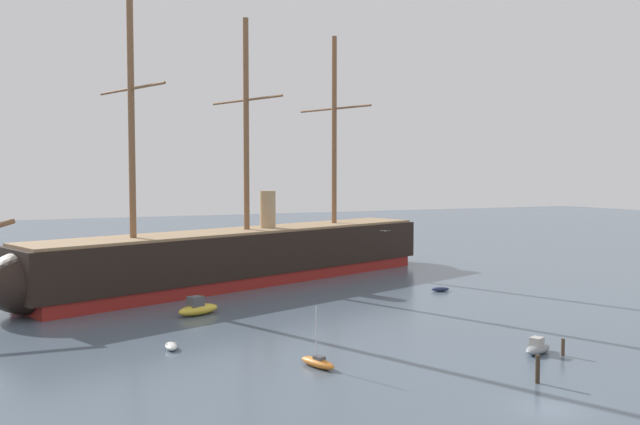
{
  "coord_description": "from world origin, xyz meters",
  "views": [
    {
      "loc": [
        -29.85,
        -31.05,
        14.59
      ],
      "look_at": [
        0.34,
        34.93,
        10.39
      ],
      "focal_mm": 37.46,
      "sensor_mm": 36.0,
      "label": 1
    }
  ],
  "objects_px": {
    "sailboat_foreground_left": "(318,362)",
    "dinghy_distant_centre": "(247,267)",
    "dinghy_alongside_stern": "(440,289)",
    "dinghy_mid_left": "(171,346)",
    "motorboat_far_left": "(36,290)",
    "seagull_in_flight": "(385,231)",
    "motorboat_foreground_right": "(538,348)",
    "motorboat_alongside_bow": "(198,308)",
    "mooring_piling_left_pair": "(538,369)",
    "mooring_piling_nearest": "(563,347)",
    "tall_ship": "(247,255)"
  },
  "relations": [
    {
      "from": "sailboat_foreground_left",
      "to": "dinghy_alongside_stern",
      "type": "height_order",
      "value": "sailboat_foreground_left"
    },
    {
      "from": "dinghy_mid_left",
      "to": "seagull_in_flight",
      "type": "bearing_deg",
      "value": 17.8
    },
    {
      "from": "motorboat_foreground_right",
      "to": "dinghy_mid_left",
      "type": "relative_size",
      "value": 1.54
    },
    {
      "from": "sailboat_foreground_left",
      "to": "motorboat_far_left",
      "type": "bearing_deg",
      "value": 113.51
    },
    {
      "from": "motorboat_alongside_bow",
      "to": "tall_ship",
      "type": "bearing_deg",
      "value": 57.16
    },
    {
      "from": "dinghy_mid_left",
      "to": "mooring_piling_nearest",
      "type": "height_order",
      "value": "mooring_piling_nearest"
    },
    {
      "from": "dinghy_distant_centre",
      "to": "dinghy_alongside_stern",
      "type": "bearing_deg",
      "value": -60.86
    },
    {
      "from": "motorboat_alongside_bow",
      "to": "mooring_piling_nearest",
      "type": "bearing_deg",
      "value": -50.42
    },
    {
      "from": "sailboat_foreground_left",
      "to": "dinghy_distant_centre",
      "type": "xyz_separation_m",
      "value": [
        11.57,
        51.63,
        -0.1
      ]
    },
    {
      "from": "mooring_piling_nearest",
      "to": "motorboat_foreground_right",
      "type": "bearing_deg",
      "value": 134.74
    },
    {
      "from": "sailboat_foreground_left",
      "to": "seagull_in_flight",
      "type": "distance_m",
      "value": 25.39
    },
    {
      "from": "sailboat_foreground_left",
      "to": "mooring_piling_nearest",
      "type": "xyz_separation_m",
      "value": [
        19.2,
        -5.32,
        0.31
      ]
    },
    {
      "from": "motorboat_far_left",
      "to": "mooring_piling_nearest",
      "type": "height_order",
      "value": "motorboat_far_left"
    },
    {
      "from": "tall_ship",
      "to": "dinghy_mid_left",
      "type": "height_order",
      "value": "tall_ship"
    },
    {
      "from": "motorboat_foreground_right",
      "to": "mooring_piling_left_pair",
      "type": "height_order",
      "value": "mooring_piling_left_pair"
    },
    {
      "from": "motorboat_foreground_right",
      "to": "dinghy_distant_centre",
      "type": "bearing_deg",
      "value": 96.45
    },
    {
      "from": "motorboat_foreground_right",
      "to": "mooring_piling_nearest",
      "type": "height_order",
      "value": "mooring_piling_nearest"
    },
    {
      "from": "dinghy_mid_left",
      "to": "motorboat_alongside_bow",
      "type": "xyz_separation_m",
      "value": [
        5.42,
        12.47,
        0.43
      ]
    },
    {
      "from": "tall_ship",
      "to": "motorboat_far_left",
      "type": "relative_size",
      "value": 18.21
    },
    {
      "from": "dinghy_distant_centre",
      "to": "mooring_piling_left_pair",
      "type": "relative_size",
      "value": 1.21
    },
    {
      "from": "sailboat_foreground_left",
      "to": "motorboat_alongside_bow",
      "type": "relative_size",
      "value": 0.91
    },
    {
      "from": "dinghy_mid_left",
      "to": "motorboat_far_left",
      "type": "bearing_deg",
      "value": 106.16
    },
    {
      "from": "motorboat_foreground_right",
      "to": "seagull_in_flight",
      "type": "xyz_separation_m",
      "value": [
        -1.65,
        21.8,
        7.9
      ]
    },
    {
      "from": "tall_ship",
      "to": "motorboat_foreground_right",
      "type": "bearing_deg",
      "value": -76.47
    },
    {
      "from": "tall_ship",
      "to": "mooring_piling_nearest",
      "type": "height_order",
      "value": "tall_ship"
    },
    {
      "from": "mooring_piling_nearest",
      "to": "mooring_piling_left_pair",
      "type": "relative_size",
      "value": 0.7
    },
    {
      "from": "dinghy_mid_left",
      "to": "mooring_piling_left_pair",
      "type": "relative_size",
      "value": 1.15
    },
    {
      "from": "motorboat_foreground_right",
      "to": "mooring_piling_left_pair",
      "type": "xyz_separation_m",
      "value": [
        -5.49,
        -5.95,
        0.51
      ]
    },
    {
      "from": "dinghy_distant_centre",
      "to": "mooring_piling_left_pair",
      "type": "height_order",
      "value": "mooring_piling_left_pair"
    },
    {
      "from": "motorboat_foreground_right",
      "to": "mooring_piling_nearest",
      "type": "xyz_separation_m",
      "value": [
        1.36,
        -1.37,
        0.22
      ]
    },
    {
      "from": "motorboat_far_left",
      "to": "seagull_in_flight",
      "type": "xyz_separation_m",
      "value": [
        34.65,
        -24.57,
        7.86
      ]
    },
    {
      "from": "sailboat_foreground_left",
      "to": "motorboat_foreground_right",
      "type": "relative_size",
      "value": 1.3
    },
    {
      "from": "tall_ship",
      "to": "dinghy_alongside_stern",
      "type": "distance_m",
      "value": 25.74
    },
    {
      "from": "dinghy_alongside_stern",
      "to": "motorboat_alongside_bow",
      "type": "bearing_deg",
      "value": -177.94
    },
    {
      "from": "motorboat_alongside_bow",
      "to": "dinghy_distant_centre",
      "type": "relative_size",
      "value": 2.1
    },
    {
      "from": "mooring_piling_nearest",
      "to": "dinghy_mid_left",
      "type": "bearing_deg",
      "value": 151.86
    },
    {
      "from": "motorboat_alongside_bow",
      "to": "dinghy_alongside_stern",
      "type": "height_order",
      "value": "motorboat_alongside_bow"
    },
    {
      "from": "tall_ship",
      "to": "mooring_piling_nearest",
      "type": "relative_size",
      "value": 49.9
    },
    {
      "from": "mooring_piling_nearest",
      "to": "tall_ship",
      "type": "bearing_deg",
      "value": 104.77
    },
    {
      "from": "motorboat_foreground_right",
      "to": "dinghy_alongside_stern",
      "type": "distance_m",
      "value": 28.9
    },
    {
      "from": "sailboat_foreground_left",
      "to": "dinghy_distant_centre",
      "type": "relative_size",
      "value": 1.91
    },
    {
      "from": "sailboat_foreground_left",
      "to": "mooring_piling_left_pair",
      "type": "height_order",
      "value": "sailboat_foreground_left"
    },
    {
      "from": "motorboat_far_left",
      "to": "motorboat_alongside_bow",
      "type": "bearing_deg",
      "value": -53.6
    },
    {
      "from": "tall_ship",
      "to": "seagull_in_flight",
      "type": "bearing_deg",
      "value": -67.8
    },
    {
      "from": "motorboat_foreground_right",
      "to": "seagull_in_flight",
      "type": "height_order",
      "value": "seagull_in_flight"
    },
    {
      "from": "seagull_in_flight",
      "to": "dinghy_mid_left",
      "type": "bearing_deg",
      "value": -162.2
    },
    {
      "from": "tall_ship",
      "to": "dinghy_distant_centre",
      "type": "height_order",
      "value": "tall_ship"
    },
    {
      "from": "sailboat_foreground_left",
      "to": "motorboat_foreground_right",
      "type": "distance_m",
      "value": 18.28
    },
    {
      "from": "motorboat_alongside_bow",
      "to": "dinghy_distant_centre",
      "type": "distance_m",
      "value": 33.07
    },
    {
      "from": "mooring_piling_nearest",
      "to": "mooring_piling_left_pair",
      "type": "height_order",
      "value": "mooring_piling_left_pair"
    }
  ]
}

